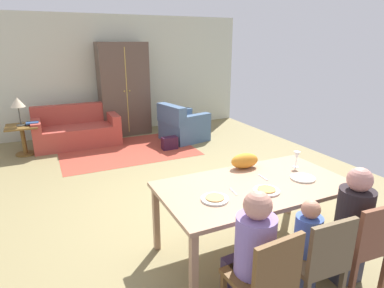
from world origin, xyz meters
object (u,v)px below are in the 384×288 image
cat (245,161)px  armchair (182,126)px  table_lamp (18,103)px  book_lower (34,124)px  dining_table (255,190)px  person_child (303,252)px  plate_near_man (215,199)px  side_table (23,136)px  wine_glass (297,156)px  person_woman (348,229)px  couch (77,130)px  plate_near_woman (303,178)px  armoire (124,89)px  handbag (170,143)px  person_man (251,261)px  dining_chair_woman (364,241)px  dining_chair_man (266,278)px  dining_chair_child (319,258)px  book_upper (32,123)px  plate_near_child (266,191)px

cat → armchair: cat is taller
table_lamp → book_lower: table_lamp is taller
dining_table → person_child: (0.00, -0.70, -0.26)m
plate_near_man → side_table: plate_near_man is taller
wine_glass → person_woman: person_woman is taller
person_woman → couch: (-1.72, 5.35, -0.21)m
couch → armchair: (2.15, -0.67, 0.02)m
person_child → book_lower: person_child is taller
plate_near_woman → armoire: bearing=96.2°
dining_table → plate_near_woman: size_ratio=7.60×
person_woman → table_lamp: 5.80m
person_woman → handbag: person_woman is taller
person_man → dining_chair_woman: (1.04, -0.17, -0.02)m
plate_near_man → book_lower: size_ratio=1.14×
wine_glass → dining_chair_man: bearing=-138.8°
book_lower → dining_table: bearing=-65.7°
wine_glass → armchair: wine_glass is taller
person_child → plate_near_man: bearing=132.1°
dining_table → person_woman: bearing=-52.9°
dining_chair_child → cat: 1.34m
dining_chair_woman → cat: 1.38m
plate_near_woman → person_man: person_man is taller
dining_chair_man → dining_chair_woman: (1.03, 0.00, 0.00)m
table_lamp → book_lower: size_ratio=2.45×
person_man → book_upper: (-1.49, 5.06, 0.11)m
person_child → dining_chair_man: bearing=-161.9°
book_lower → handbag: (2.45, -0.92, -0.46)m
side_table → table_lamp: (0.00, 0.00, 0.63)m
plate_near_child → dining_chair_child: 0.74m
dining_table → table_lamp: size_ratio=3.52×
plate_near_woman → dining_chair_man: 1.32m
wine_glass → table_lamp: 5.11m
wine_glass → book_lower: 5.02m
side_table → book_lower: (0.21, 0.02, 0.22)m
cat → book_lower: size_ratio=1.45×
person_child → armchair: bearing=78.5°
plate_near_man → cat: (0.67, 0.53, 0.08)m
armoire → book_lower: bearing=-161.3°
dining_table → side_table: dining_table is taller
book_lower → handbag: size_ratio=0.69×
dining_table → handbag: dining_table is taller
person_child → handbag: size_ratio=2.89×
dining_chair_man → side_table: size_ratio=1.50×
book_lower → book_upper: bearing=-110.8°
dining_chair_man → person_child: bearing=18.1°
person_child → person_man: bearing=179.4°
person_woman → side_table: bearing=118.3°
dining_chair_child → book_lower: dining_chair_child is taller
plate_near_man → plate_near_woman: (1.04, 0.02, 0.00)m
table_lamp → plate_near_man: bearing=-69.5°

